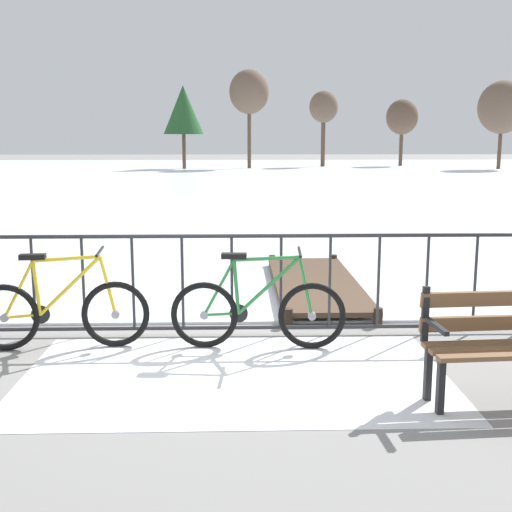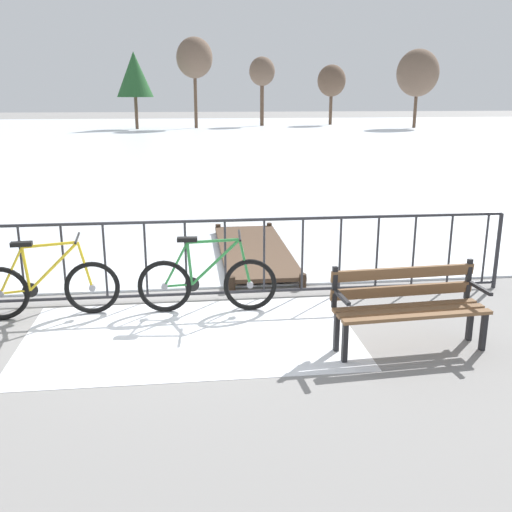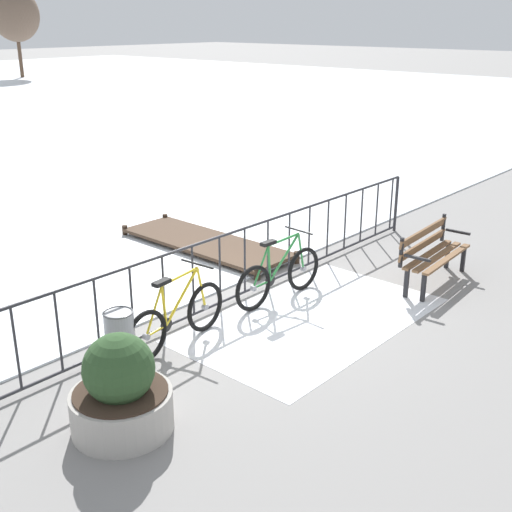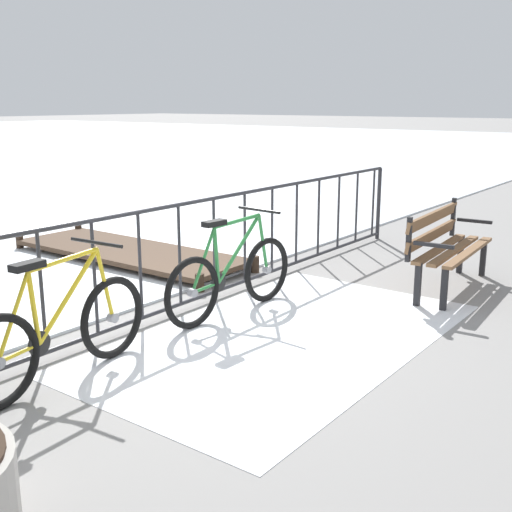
{
  "view_description": "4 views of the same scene",
  "coord_description": "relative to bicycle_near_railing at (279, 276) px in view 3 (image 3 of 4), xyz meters",
  "views": [
    {
      "loc": [
        0.31,
        -6.55,
        2.03
      ],
      "look_at": [
        0.51,
        0.3,
        0.79
      ],
      "focal_mm": 45.6,
      "sensor_mm": 36.0,
      "label": 1
    },
    {
      "loc": [
        0.3,
        -7.25,
        2.61
      ],
      "look_at": [
        1.08,
        -0.73,
        0.77
      ],
      "focal_mm": 40.83,
      "sensor_mm": 36.0,
      "label": 2
    },
    {
      "loc": [
        -6.18,
        -5.93,
        3.82
      ],
      "look_at": [
        0.31,
        -0.17,
        0.66
      ],
      "focal_mm": 45.71,
      "sensor_mm": 36.0,
      "label": 3
    },
    {
      "loc": [
        -4.01,
        -4.1,
        1.98
      ],
      "look_at": [
        0.55,
        -0.69,
        0.6
      ],
      "focal_mm": 44.49,
      "sensor_mm": 36.0,
      "label": 4
    }
  ],
  "objects": [
    {
      "name": "trash_bin",
      "position": [
        -2.74,
        0.09,
        0.0
      ],
      "size": [
        0.35,
        0.35,
        0.73
      ],
      "color": "gray",
      "rests_on": "ground"
    },
    {
      "name": "wooden_dock",
      "position": [
        0.85,
        2.39,
        -0.25
      ],
      "size": [
        1.1,
        3.41,
        0.2
      ],
      "color": "#4C3828",
      "rests_on": "ground"
    },
    {
      "name": "park_bench",
      "position": [
        2.05,
        -1.31,
        0.14
      ],
      "size": [
        1.63,
        0.59,
        0.89
      ],
      "color": "brown",
      "rests_on": "ground"
    },
    {
      "name": "railing_fence",
      "position": [
        -0.51,
        0.43,
        0.19
      ],
      "size": [
        9.06,
        0.06,
        1.07
      ],
      "color": "#2D2D33",
      "rests_on": "ground"
    },
    {
      "name": "bicycle_near_railing",
      "position": [
        0.0,
        0.0,
        0.0
      ],
      "size": [
        1.71,
        0.52,
        0.97
      ],
      "color": "black",
      "rests_on": "ground"
    },
    {
      "name": "snow_patch",
      "position": [
        -0.22,
        -0.77,
        -0.36
      ],
      "size": [
        3.67,
        2.16,
        0.01
      ],
      "primitive_type": "cube",
      "color": "white",
      "rests_on": "ground"
    },
    {
      "name": "planter_with_shrub",
      "position": [
        -3.46,
        -0.87,
        0.05
      ],
      "size": [
        1.01,
        1.01,
        1.02
      ],
      "color": "#ADA8A0",
      "rests_on": "ground"
    },
    {
      "name": "bicycle_second",
      "position": [
        -1.92,
        0.04,
        0.0
      ],
      "size": [
        1.71,
        0.52,
        0.97
      ],
      "color": "black",
      "rests_on": "ground"
    },
    {
      "name": "tree_centre",
      "position": [
        17.47,
        37.61,
        3.72
      ],
      "size": [
        3.17,
        3.17,
        5.84
      ],
      "color": "brown",
      "rests_on": "ground"
    },
    {
      "name": "ground_plane",
      "position": [
        -0.51,
        0.43,
        -0.37
      ],
      "size": [
        160.0,
        160.0,
        0.0
      ],
      "primitive_type": "plane",
      "color": "gray"
    }
  ]
}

